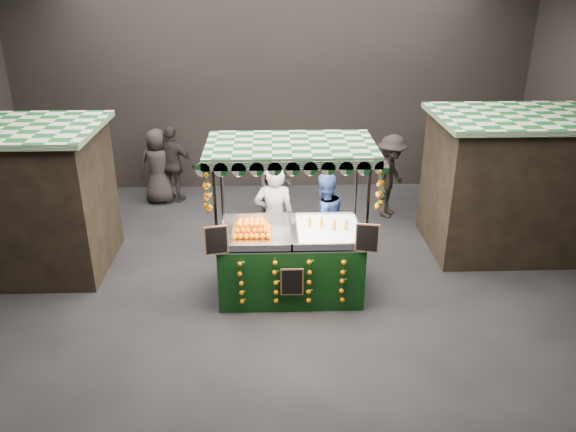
{
  "coord_description": "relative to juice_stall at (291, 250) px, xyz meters",
  "views": [
    {
      "loc": [
        -0.07,
        -8.3,
        4.99
      ],
      "look_at": [
        0.23,
        0.42,
        1.17
      ],
      "focal_mm": 35.43,
      "sensor_mm": 36.0,
      "label": 1
    }
  ],
  "objects": [
    {
      "name": "shopper_0",
      "position": [
        -3.86,
        2.66,
        0.16
      ],
      "size": [
        0.74,
        0.52,
        1.93
      ],
      "rotation": [
        0.0,
        0.0,
        -0.09
      ],
      "color": "black",
      "rests_on": "ground"
    },
    {
      "name": "shopper_3",
      "position": [
        2.25,
        3.18,
        0.11
      ],
      "size": [
        1.18,
        1.35,
        1.81
      ],
      "rotation": [
        0.0,
        0.0,
        1.04
      ],
      "color": "black",
      "rests_on": "ground"
    },
    {
      "name": "vendor_blue",
      "position": [
        0.63,
        1.06,
        0.06
      ],
      "size": [
        1.03,
        0.94,
        1.73
      ],
      "rotation": [
        0.0,
        0.0,
        3.56
      ],
      "color": "navy",
      "rests_on": "ground"
    },
    {
      "name": "market_hall",
      "position": [
        -0.26,
        0.11,
        2.58
      ],
      "size": [
        12.1,
        10.1,
        5.05
      ],
      "color": "black",
      "rests_on": "ground"
    },
    {
      "name": "shopper_4",
      "position": [
        -2.86,
        4.13,
        0.07
      ],
      "size": [
        0.85,
        0.55,
        1.73
      ],
      "rotation": [
        0.0,
        0.0,
        3.14
      ],
      "color": "#2B2423",
      "rests_on": "ground"
    },
    {
      "name": "juice_stall",
      "position": [
        0.0,
        0.0,
        0.0
      ],
      "size": [
        2.66,
        1.56,
        2.58
      ],
      "color": "black",
      "rests_on": "ground"
    },
    {
      "name": "neighbour_stall_right",
      "position": [
        4.14,
        1.61,
        0.51
      ],
      "size": [
        3.0,
        2.2,
        2.6
      ],
      "color": "black",
      "rests_on": "ground"
    },
    {
      "name": "neighbour_stall_left",
      "position": [
        -4.66,
        1.11,
        0.51
      ],
      "size": [
        3.0,
        2.2,
        2.6
      ],
      "color": "black",
      "rests_on": "ground"
    },
    {
      "name": "shopper_1",
      "position": [
        -0.24,
        3.05,
        -0.04
      ],
      "size": [
        0.77,
        0.62,
        1.53
      ],
      "rotation": [
        0.0,
        0.0,
        -0.05
      ],
      "color": "black",
      "rests_on": "ground"
    },
    {
      "name": "vendor_grey",
      "position": [
        -0.26,
        0.93,
        0.17
      ],
      "size": [
        0.71,
        0.47,
        1.94
      ],
      "rotation": [
        0.0,
        0.0,
        3.13
      ],
      "color": "gray",
      "rests_on": "ground"
    },
    {
      "name": "ground",
      "position": [
        -0.26,
        0.11,
        -0.8
      ],
      "size": [
        12.0,
        12.0,
        0.0
      ],
      "primitive_type": "plane",
      "color": "black",
      "rests_on": "ground"
    },
    {
      "name": "shopper_2",
      "position": [
        -2.52,
        4.17,
        0.09
      ],
      "size": [
        1.12,
        0.71,
        1.78
      ],
      "rotation": [
        0.0,
        0.0,
        2.86
      ],
      "color": "#2B2523",
      "rests_on": "ground"
    }
  ]
}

